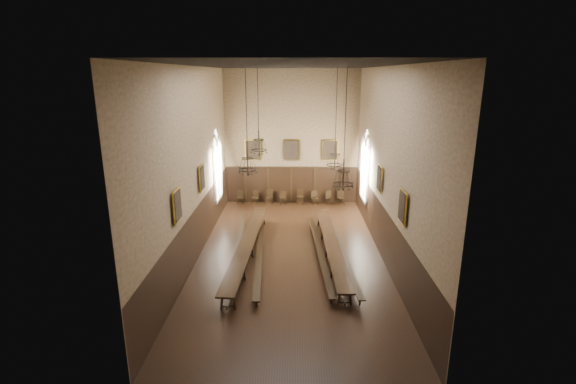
{
  "coord_description": "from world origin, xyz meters",
  "views": [
    {
      "loc": [
        0.16,
        -18.9,
        8.64
      ],
      "look_at": [
        -0.13,
        1.5,
        2.85
      ],
      "focal_mm": 26.0,
      "sensor_mm": 36.0,
      "label": 1
    }
  ],
  "objects_px": {
    "chair_7": "(341,200)",
    "chandelier_back_left": "(259,145)",
    "chandelier_front_left": "(248,162)",
    "chandelier_front_right": "(343,177)",
    "table_right": "(331,250)",
    "chair_6": "(329,200)",
    "table_left": "(247,250)",
    "chair_3": "(283,200)",
    "chair_5": "(315,200)",
    "bench_right_inner": "(319,252)",
    "bench_left_outer": "(239,248)",
    "chair_0": "(240,200)",
    "chair_2": "(270,200)",
    "chandelier_back_right": "(335,159)",
    "bench_left_inner": "(260,251)",
    "chair_4": "(300,199)",
    "chair_1": "(255,200)",
    "bench_right_outer": "(340,250)"
  },
  "relations": [
    {
      "from": "bench_left_inner",
      "to": "chair_0",
      "type": "distance_m",
      "value": 8.83
    },
    {
      "from": "bench_right_inner",
      "to": "chandelier_back_right",
      "type": "distance_m",
      "value": 5.03
    },
    {
      "from": "bench_left_inner",
      "to": "chair_4",
      "type": "bearing_deg",
      "value": 76.33
    },
    {
      "from": "bench_left_outer",
      "to": "chair_1",
      "type": "height_order",
      "value": "chair_1"
    },
    {
      "from": "table_right",
      "to": "chandelier_front_left",
      "type": "height_order",
      "value": "chandelier_front_left"
    },
    {
      "from": "chair_7",
      "to": "table_right",
      "type": "bearing_deg",
      "value": -109.04
    },
    {
      "from": "table_right",
      "to": "chair_7",
      "type": "relative_size",
      "value": 9.95
    },
    {
      "from": "chair_6",
      "to": "chandelier_back_left",
      "type": "relative_size",
      "value": 0.21
    },
    {
      "from": "chandelier_back_left",
      "to": "bench_left_inner",
      "type": "bearing_deg",
      "value": -86.29
    },
    {
      "from": "chair_3",
      "to": "chair_5",
      "type": "bearing_deg",
      "value": -0.19
    },
    {
      "from": "chair_1",
      "to": "chair_6",
      "type": "xyz_separation_m",
      "value": [
        5.11,
        -0.01,
        -0.01
      ]
    },
    {
      "from": "chair_6",
      "to": "chandelier_back_right",
      "type": "bearing_deg",
      "value": -106.06
    },
    {
      "from": "bench_right_outer",
      "to": "chandelier_front_left",
      "type": "xyz_separation_m",
      "value": [
        -4.21,
        -2.13,
        4.84
      ]
    },
    {
      "from": "chandelier_front_left",
      "to": "chandelier_front_right",
      "type": "xyz_separation_m",
      "value": [
        3.9,
        -0.57,
        -0.45
      ]
    },
    {
      "from": "chair_2",
      "to": "chair_3",
      "type": "bearing_deg",
      "value": -1.86
    },
    {
      "from": "bench_right_inner",
      "to": "chair_6",
      "type": "xyz_separation_m",
      "value": [
        1.16,
        8.69,
        0.0
      ]
    },
    {
      "from": "chair_0",
      "to": "chair_1",
      "type": "height_order",
      "value": "chair_0"
    },
    {
      "from": "chair_0",
      "to": "table_left",
      "type": "bearing_deg",
      "value": -75.88
    },
    {
      "from": "table_left",
      "to": "chair_3",
      "type": "height_order",
      "value": "chair_3"
    },
    {
      "from": "bench_right_outer",
      "to": "chandelier_back_left",
      "type": "xyz_separation_m",
      "value": [
        -4.13,
        2.43,
        4.82
      ]
    },
    {
      "from": "table_left",
      "to": "bench_left_outer",
      "type": "height_order",
      "value": "table_left"
    },
    {
      "from": "bench_left_outer",
      "to": "bench_left_inner",
      "type": "height_order",
      "value": "bench_left_inner"
    },
    {
      "from": "table_right",
      "to": "chair_6",
      "type": "distance_m",
      "value": 8.67
    },
    {
      "from": "bench_right_inner",
      "to": "chandelier_back_left",
      "type": "height_order",
      "value": "chandelier_back_left"
    },
    {
      "from": "bench_right_inner",
      "to": "chair_7",
      "type": "bearing_deg",
      "value": 77.01
    },
    {
      "from": "chair_5",
      "to": "chair_2",
      "type": "bearing_deg",
      "value": 163.7
    },
    {
      "from": "bench_left_inner",
      "to": "table_right",
      "type": "bearing_deg",
      "value": -0.66
    },
    {
      "from": "table_right",
      "to": "bench_right_inner",
      "type": "height_order",
      "value": "table_right"
    },
    {
      "from": "chair_3",
      "to": "chair_4",
      "type": "height_order",
      "value": "chair_4"
    },
    {
      "from": "chair_2",
      "to": "chair_7",
      "type": "height_order",
      "value": "chair_2"
    },
    {
      "from": "chair_0",
      "to": "chandelier_back_left",
      "type": "bearing_deg",
      "value": -68.06
    },
    {
      "from": "bench_left_inner",
      "to": "chandelier_front_left",
      "type": "relative_size",
      "value": 2.32
    },
    {
      "from": "table_left",
      "to": "chair_6",
      "type": "distance_m",
      "value": 9.93
    },
    {
      "from": "chandelier_back_right",
      "to": "chair_4",
      "type": "bearing_deg",
      "value": 106.09
    },
    {
      "from": "chair_7",
      "to": "chandelier_back_left",
      "type": "distance_m",
      "value": 9.19
    },
    {
      "from": "chair_7",
      "to": "chandelier_front_right",
      "type": "height_order",
      "value": "chandelier_front_right"
    },
    {
      "from": "bench_left_outer",
      "to": "chandelier_back_right",
      "type": "relative_size",
      "value": 1.93
    },
    {
      "from": "chair_2",
      "to": "chandelier_front_left",
      "type": "height_order",
      "value": "chandelier_front_left"
    },
    {
      "from": "table_right",
      "to": "bench_right_inner",
      "type": "bearing_deg",
      "value": -175.33
    },
    {
      "from": "bench_right_outer",
      "to": "chair_5",
      "type": "relative_size",
      "value": 10.83
    },
    {
      "from": "chair_0",
      "to": "chandelier_front_left",
      "type": "xyz_separation_m",
      "value": [
        1.78,
        -10.6,
        4.85
      ]
    },
    {
      "from": "table_left",
      "to": "chair_6",
      "type": "height_order",
      "value": "chair_6"
    },
    {
      "from": "table_right",
      "to": "chair_1",
      "type": "bearing_deg",
      "value": 117.66
    },
    {
      "from": "table_right",
      "to": "table_left",
      "type": "bearing_deg",
      "value": -178.32
    },
    {
      "from": "chair_3",
      "to": "chair_7",
      "type": "distance_m",
      "value": 3.97
    },
    {
      "from": "chair_4",
      "to": "chair_1",
      "type": "bearing_deg",
      "value": -177.7
    },
    {
      "from": "table_right",
      "to": "chandelier_back_left",
      "type": "bearing_deg",
      "value": 144.7
    },
    {
      "from": "table_right",
      "to": "chair_6",
      "type": "relative_size",
      "value": 10.96
    },
    {
      "from": "chair_5",
      "to": "chandelier_back_right",
      "type": "height_order",
      "value": "chandelier_back_right"
    },
    {
      "from": "chair_1",
      "to": "chandelier_back_left",
      "type": "bearing_deg",
      "value": -65.54
    }
  ]
}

